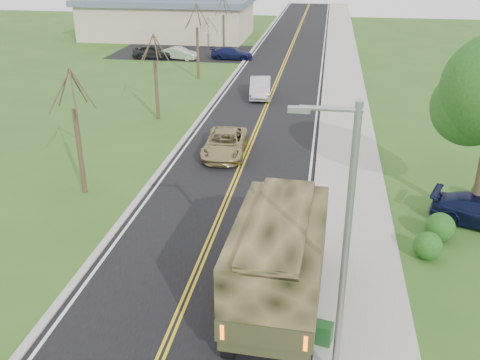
% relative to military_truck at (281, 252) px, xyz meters
% --- Properties ---
extents(ground, '(160.00, 160.00, 0.00)m').
position_rel_military_truck_xyz_m(ground, '(-3.19, -2.59, -2.14)').
color(ground, '#2D541C').
rests_on(ground, ground).
extents(road, '(8.00, 120.00, 0.01)m').
position_rel_military_truck_xyz_m(road, '(-3.19, 37.41, -2.13)').
color(road, black).
rests_on(road, ground).
extents(curb_right, '(0.30, 120.00, 0.12)m').
position_rel_military_truck_xyz_m(curb_right, '(0.96, 37.41, -2.08)').
color(curb_right, '#9E998E').
rests_on(curb_right, ground).
extents(sidewalk_right, '(3.20, 120.00, 0.10)m').
position_rel_military_truck_xyz_m(sidewalk_right, '(2.71, 37.41, -2.09)').
color(sidewalk_right, '#9E998E').
rests_on(sidewalk_right, ground).
extents(curb_left, '(0.30, 120.00, 0.10)m').
position_rel_military_truck_xyz_m(curb_left, '(-7.34, 37.41, -2.09)').
color(curb_left, '#9E998E').
rests_on(curb_left, ground).
extents(street_light, '(1.65, 0.22, 8.00)m').
position_rel_military_truck_xyz_m(street_light, '(1.71, -3.09, 2.30)').
color(street_light, gray).
rests_on(street_light, ground).
extents(bare_tree_a, '(1.93, 2.26, 6.08)m').
position_rel_military_truck_xyz_m(bare_tree_a, '(-10.19, 7.41, 0.49)').
color(bare_tree_a, '#38281C').
rests_on(bare_tree_a, ground).
extents(bare_tree_b, '(1.83, 2.14, 5.73)m').
position_rel_military_truck_xyz_m(bare_tree_b, '(-10.19, 19.41, 0.34)').
color(bare_tree_b, '#38281C').
rests_on(bare_tree_b, ground).
extents(bare_tree_c, '(2.04, 2.39, 6.42)m').
position_rel_military_truck_xyz_m(bare_tree_c, '(-10.19, 31.41, 0.64)').
color(bare_tree_c, '#38281C').
rests_on(bare_tree_c, ground).
extents(bare_tree_d, '(1.88, 2.20, 5.91)m').
position_rel_military_truck_xyz_m(bare_tree_d, '(-10.19, 43.41, 0.41)').
color(bare_tree_d, '#38281C').
rests_on(bare_tree_d, ground).
extents(commercial_building, '(25.50, 21.50, 5.65)m').
position_rel_military_truck_xyz_m(commercial_building, '(-19.18, 53.38, 0.55)').
color(commercial_building, tan).
rests_on(commercial_building, ground).
extents(military_truck, '(2.86, 7.57, 3.73)m').
position_rel_military_truck_xyz_m(military_truck, '(0.00, 0.00, 0.00)').
color(military_truck, black).
rests_on(military_truck, ground).
extents(suv_champagne, '(2.53, 5.04, 1.37)m').
position_rel_military_truck_xyz_m(suv_champagne, '(-4.38, 13.49, -1.45)').
color(suv_champagne, '#9F8B59').
rests_on(suv_champagne, ground).
extents(sedan_silver, '(2.05, 4.66, 1.49)m').
position_rel_military_truck_xyz_m(sedan_silver, '(-3.99, 26.23, -1.39)').
color(sedan_silver, silver).
rests_on(sedan_silver, ground).
extents(utility_box_far, '(0.63, 0.56, 0.65)m').
position_rel_military_truck_xyz_m(utility_box_far, '(1.46, -1.61, -1.71)').
color(utility_box_far, '#19461C').
rests_on(utility_box_far, sidewalk_right).
extents(lot_car_dark, '(4.22, 1.83, 1.42)m').
position_rel_military_truck_xyz_m(lot_car_dark, '(-16.93, 39.41, -1.43)').
color(lot_car_dark, black).
rests_on(lot_car_dark, ground).
extents(lot_car_silver, '(3.95, 1.90, 1.25)m').
position_rel_military_truck_xyz_m(lot_car_silver, '(-14.07, 39.41, -1.51)').
color(lot_car_silver, silver).
rests_on(lot_car_silver, ground).
extents(lot_car_navy, '(4.31, 1.78, 1.25)m').
position_rel_military_truck_xyz_m(lot_car_navy, '(-8.77, 40.37, -1.51)').
color(lot_car_navy, '#10143D').
rests_on(lot_car_navy, ground).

